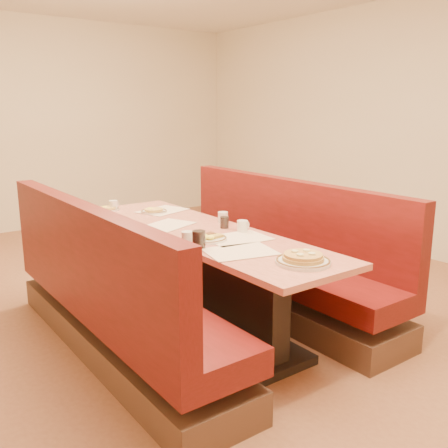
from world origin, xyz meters
TOP-DOWN VIEW (x-y plane):
  - ground at (0.00, 0.00)m, footprint 8.00×8.00m
  - room_envelope at (0.00, 0.00)m, footprint 6.04×8.04m
  - diner_table at (0.00, 0.00)m, footprint 0.70×2.50m
  - booth_left at (-0.73, 0.00)m, footprint 0.55×2.50m
  - booth_right at (0.73, 0.00)m, footprint 0.55×2.50m
  - placemat_near_left at (-0.12, -0.61)m, footprint 0.48×0.40m
  - placemat_near_right at (0.06, -0.35)m, footprint 0.45×0.35m
  - placemat_far_left at (-0.12, 0.28)m, footprint 0.45×0.40m
  - placemat_far_right at (0.12, 0.79)m, footprint 0.47×0.41m
  - pancake_plate at (0.02, -1.01)m, footprint 0.32×0.32m
  - eggs_plate at (-0.12, -0.26)m, footprint 0.27×0.27m
  - extra_plate_mid at (0.02, 0.77)m, footprint 0.22×0.22m
  - extra_plate_far at (-0.25, 1.10)m, footprint 0.19×0.19m
  - coffee_mug_a at (0.21, -0.21)m, footprint 0.11×0.08m
  - coffee_mug_b at (-0.28, -0.25)m, footprint 0.11×0.08m
  - coffee_mug_c at (0.28, 0.12)m, footprint 0.11×0.08m
  - coffee_mug_d at (-0.19, 1.10)m, footprint 0.10×0.07m
  - soda_tumbler_near at (-0.28, -0.39)m, footprint 0.08×0.08m
  - soda_tumbler_mid at (0.18, -0.04)m, footprint 0.06×0.06m

SIDE VIEW (x-z plane):
  - ground at x=0.00m, z-range 0.00..0.00m
  - booth_left at x=-0.73m, z-range -0.16..0.89m
  - booth_right at x=0.73m, z-range -0.16..0.89m
  - diner_table at x=0.00m, z-range 0.00..0.75m
  - placemat_near_left at x=-0.12m, z-range 0.75..0.76m
  - placemat_near_right at x=0.06m, z-range 0.75..0.76m
  - placemat_far_left at x=-0.12m, z-range 0.75..0.76m
  - placemat_far_right at x=0.12m, z-range 0.75..0.76m
  - extra_plate_far at x=-0.25m, z-range 0.74..0.78m
  - extra_plate_mid at x=0.02m, z-range 0.74..0.79m
  - eggs_plate at x=-0.12m, z-range 0.74..0.79m
  - pancake_plate at x=0.02m, z-range 0.74..0.81m
  - coffee_mug_d at x=-0.19m, z-range 0.75..0.83m
  - soda_tumbler_mid at x=0.18m, z-range 0.75..0.84m
  - coffee_mug_b at x=-0.28m, z-range 0.75..0.83m
  - coffee_mug_c at x=0.28m, z-range 0.75..0.84m
  - coffee_mug_a at x=0.21m, z-range 0.75..0.84m
  - soda_tumbler_near at x=-0.28m, z-range 0.75..0.87m
  - room_envelope at x=0.00m, z-range 0.52..3.34m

